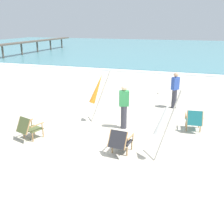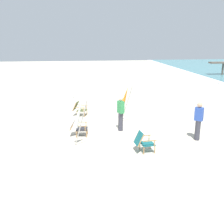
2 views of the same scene
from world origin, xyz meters
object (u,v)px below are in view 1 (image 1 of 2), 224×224
(umbrella_furled_white, at_px, (164,116))
(umbrella_furled_orange, at_px, (97,89))
(beach_chair_front_left, at_px, (194,120))
(beach_chair_mid_center, at_px, (120,141))
(person_by_waterline, at_px, (124,106))
(person_near_chairs, at_px, (175,90))
(beach_chair_back_left, at_px, (29,127))

(umbrella_furled_white, xyz_separation_m, umbrella_furled_orange, (-2.84, 2.28, -0.00))
(beach_chair_front_left, height_order, umbrella_furled_orange, umbrella_furled_orange)
(beach_chair_mid_center, distance_m, person_by_waterline, 2.05)
(beach_chair_mid_center, xyz_separation_m, umbrella_furled_white, (1.22, 0.07, 0.88))
(beach_chair_mid_center, bearing_deg, beach_chair_front_left, 50.80)
(umbrella_furled_white, relative_size, person_near_chairs, 1.23)
(beach_chair_back_left, distance_m, person_by_waterline, 3.36)
(beach_chair_front_left, relative_size, person_by_waterline, 0.49)
(umbrella_furled_white, bearing_deg, beach_chair_mid_center, -176.85)
(umbrella_furled_orange, xyz_separation_m, person_near_chairs, (2.69, 2.67, -0.46))
(beach_chair_front_left, bearing_deg, umbrella_furled_orange, -178.17)
(beach_chair_mid_center, distance_m, umbrella_furled_orange, 2.99)
(umbrella_furled_white, height_order, person_near_chairs, umbrella_furled_white)
(beach_chair_mid_center, relative_size, person_by_waterline, 0.50)
(beach_chair_front_left, distance_m, beach_chair_mid_center, 3.18)
(beach_chair_back_left, xyz_separation_m, person_by_waterline, (2.72, 1.92, 0.41))
(beach_chair_mid_center, bearing_deg, person_by_waterline, 102.65)
(beach_chair_front_left, xyz_separation_m, person_near_chairs, (-0.94, 2.55, 0.41))
(beach_chair_back_left, height_order, beach_chair_front_left, beach_chair_front_left)
(person_near_chairs, height_order, person_by_waterline, same)
(beach_chair_back_left, relative_size, person_near_chairs, 0.53)
(person_near_chairs, bearing_deg, beach_chair_front_left, -69.85)
(beach_chair_front_left, bearing_deg, umbrella_furled_white, -108.23)
(beach_chair_front_left, distance_m, umbrella_furled_orange, 3.73)
(umbrella_furled_orange, bearing_deg, beach_chair_front_left, 1.83)
(umbrella_furled_orange, distance_m, person_near_chairs, 3.82)
(beach_chair_mid_center, xyz_separation_m, person_by_waterline, (-0.44, 1.96, 0.42))
(beach_chair_mid_center, height_order, person_by_waterline, person_by_waterline)
(umbrella_furled_orange, xyz_separation_m, person_by_waterline, (1.18, -0.39, -0.46))
(beach_chair_back_left, distance_m, beach_chair_mid_center, 3.16)
(person_by_waterline, bearing_deg, beach_chair_front_left, 11.62)
(beach_chair_front_left, bearing_deg, beach_chair_back_left, -154.84)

